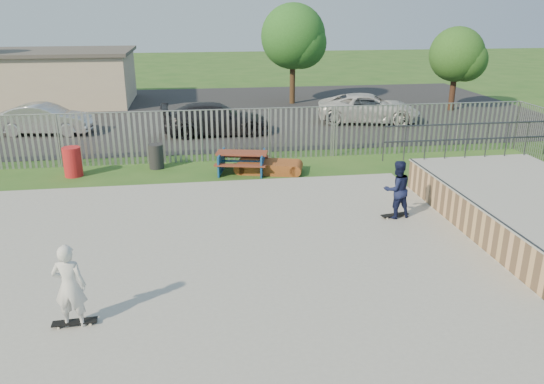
{
  "coord_description": "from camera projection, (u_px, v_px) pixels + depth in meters",
  "views": [
    {
      "loc": [
        0.77,
        -10.92,
        5.72
      ],
      "look_at": [
        2.68,
        2.0,
        1.1
      ],
      "focal_mm": 35.0,
      "sensor_mm": 36.0,
      "label": 1
    }
  ],
  "objects": [
    {
      "name": "funbox",
      "position": [
        269.0,
        167.0,
        19.11
      ],
      "size": [
        2.2,
        1.5,
        0.4
      ],
      "rotation": [
        0.0,
        0.0,
        -0.27
      ],
      "color": "brown",
      "rests_on": "ground"
    },
    {
      "name": "quarter_pipe",
      "position": [
        531.0,
        211.0,
        14.08
      ],
      "size": [
        5.5,
        7.05,
        2.19
      ],
      "color": "tan",
      "rests_on": "ground"
    },
    {
      "name": "parking_lot",
      "position": [
        180.0,
        113.0,
        29.7
      ],
      "size": [
        40.0,
        18.0,
        0.02
      ],
      "primitive_type": "cube",
      "color": "black",
      "rests_on": "ground"
    },
    {
      "name": "car_silver",
      "position": [
        45.0,
        119.0,
        24.55
      ],
      "size": [
        4.4,
        2.0,
        1.4
      ],
      "primitive_type": "imported",
      "rotation": [
        0.0,
        0.0,
        1.45
      ],
      "color": "silver",
      "rests_on": "parking_lot"
    },
    {
      "name": "skater_white",
      "position": [
        70.0,
        286.0,
        9.49
      ],
      "size": [
        0.63,
        0.45,
        1.62
      ],
      "primitive_type": "imported",
      "rotation": [
        0.0,
        0.0,
        3.02
      ],
      "color": "silver",
      "rests_on": "concrete_slab"
    },
    {
      "name": "skateboard_b",
      "position": [
        75.0,
        323.0,
        9.75
      ],
      "size": [
        0.81,
        0.25,
        0.08
      ],
      "rotation": [
        0.0,
        0.0,
        0.06
      ],
      "color": "black",
      "rests_on": "concrete_slab"
    },
    {
      "name": "car_dark",
      "position": [
        216.0,
        119.0,
        24.51
      ],
      "size": [
        5.03,
        2.13,
        1.45
      ],
      "primitive_type": "imported",
      "rotation": [
        0.0,
        0.0,
        1.59
      ],
      "color": "black",
      "rests_on": "parking_lot"
    },
    {
      "name": "tree_right",
      "position": [
        457.0,
        55.0,
        29.41
      ],
      "size": [
        3.01,
        3.01,
        4.64
      ],
      "color": "#3E2518",
      "rests_on": "ground"
    },
    {
      "name": "tree_mid",
      "position": [
        293.0,
        37.0,
        31.25
      ],
      "size": [
        3.81,
        3.81,
        5.88
      ],
      "color": "#442E1B",
      "rests_on": "ground"
    },
    {
      "name": "car_white",
      "position": [
        369.0,
        108.0,
        27.08
      ],
      "size": [
        5.56,
        3.46,
        1.43
      ],
      "primitive_type": "imported",
      "rotation": [
        0.0,
        0.0,
        1.35
      ],
      "color": "silver",
      "rests_on": "parking_lot"
    },
    {
      "name": "fence",
      "position": [
        205.0,
        170.0,
        16.06
      ],
      "size": [
        26.04,
        16.02,
        2.0
      ],
      "color": "gray",
      "rests_on": "ground"
    },
    {
      "name": "skateboard_a",
      "position": [
        395.0,
        215.0,
        14.73
      ],
      "size": [
        0.82,
        0.34,
        0.08
      ],
      "rotation": [
        0.0,
        0.0,
        0.17
      ],
      "color": "black",
      "rests_on": "concrete_slab"
    },
    {
      "name": "concrete_slab",
      "position": [
        168.0,
        270.0,
        11.95
      ],
      "size": [
        15.0,
        12.0,
        0.15
      ],
      "primitive_type": "cube",
      "color": "gray",
      "rests_on": "ground"
    },
    {
      "name": "building",
      "position": [
        45.0,
        77.0,
        31.79
      ],
      "size": [
        10.4,
        6.4,
        3.2
      ],
      "color": "#C0AF94",
      "rests_on": "ground"
    },
    {
      "name": "ground",
      "position": [
        168.0,
        273.0,
        11.98
      ],
      "size": [
        120.0,
        120.0,
        0.0
      ],
      "primitive_type": "plane",
      "color": "#29551D",
      "rests_on": "ground"
    },
    {
      "name": "picnic_table",
      "position": [
        242.0,
        162.0,
        19.03
      ],
      "size": [
        2.08,
        1.84,
        0.76
      ],
      "rotation": [
        0.0,
        0.0,
        -0.22
      ],
      "color": "maroon",
      "rests_on": "ground"
    },
    {
      "name": "skater_navy",
      "position": [
        397.0,
        189.0,
        14.48
      ],
      "size": [
        0.88,
        0.74,
        1.62
      ],
      "primitive_type": "imported",
      "rotation": [
        0.0,
        0.0,
        3.32
      ],
      "color": "#12183A",
      "rests_on": "concrete_slab"
    },
    {
      "name": "trash_bin_red",
      "position": [
        73.0,
        162.0,
        18.59
      ],
      "size": [
        0.63,
        0.63,
        1.04
      ],
      "primitive_type": "cylinder",
      "color": "red",
      "rests_on": "ground"
    },
    {
      "name": "trash_bin_grey",
      "position": [
        156.0,
        156.0,
        19.52
      ],
      "size": [
        0.54,
        0.54,
        0.9
      ],
      "primitive_type": "cylinder",
      "color": "#232325",
      "rests_on": "ground"
    }
  ]
}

